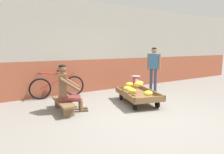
% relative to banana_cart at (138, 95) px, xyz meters
% --- Properties ---
extents(ground_plane, '(80.00, 80.00, 0.00)m').
position_rel_banana_cart_xyz_m(ground_plane, '(-0.55, -0.92, -0.24)').
color(ground_plane, gray).
extents(back_wall, '(16.00, 0.30, 3.03)m').
position_rel_banana_cart_xyz_m(back_wall, '(-0.55, 2.13, 1.28)').
color(back_wall, '#A35138').
rests_on(back_wall, ground).
extents(banana_cart, '(1.15, 1.60, 0.36)m').
position_rel_banana_cart_xyz_m(banana_cart, '(0.00, 0.00, 0.00)').
color(banana_cart, brown).
rests_on(banana_cart, ground).
extents(banana_pile, '(0.74, 1.36, 0.26)m').
position_rel_banana_cart_xyz_m(banana_pile, '(-0.12, -0.01, 0.22)').
color(banana_pile, gold).
rests_on(banana_pile, banana_cart).
extents(low_bench, '(0.32, 1.10, 0.27)m').
position_rel_banana_cart_xyz_m(low_bench, '(-1.97, 0.35, -0.04)').
color(low_bench, brown).
rests_on(low_bench, ground).
extents(vendor_seated, '(0.73, 0.60, 1.14)m').
position_rel_banana_cart_xyz_m(vendor_seated, '(-1.88, 0.32, 0.33)').
color(vendor_seated, brown).
rests_on(vendor_seated, ground).
extents(plastic_crate, '(0.36, 0.28, 0.30)m').
position_rel_banana_cart_xyz_m(plastic_crate, '(0.66, 0.97, -0.09)').
color(plastic_crate, gold).
rests_on(plastic_crate, ground).
extents(weighing_scale, '(0.30, 0.30, 0.29)m').
position_rel_banana_cart_xyz_m(weighing_scale, '(0.66, 0.97, 0.21)').
color(weighing_scale, '#28282D').
rests_on(weighing_scale, plastic_crate).
extents(bicycle_near_left, '(1.66, 0.48, 0.86)m').
position_rel_banana_cart_xyz_m(bicycle_near_left, '(-1.74, 1.75, 0.11)').
color(bicycle_near_left, black).
rests_on(bicycle_near_left, ground).
extents(customer_adult, '(0.32, 0.45, 1.53)m').
position_rel_banana_cart_xyz_m(customer_adult, '(1.38, 0.91, 0.71)').
color(customer_adult, '#38425B').
rests_on(customer_adult, ground).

